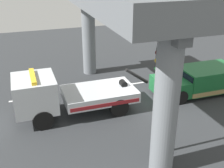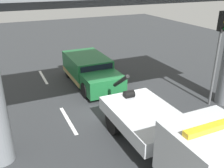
{
  "view_description": "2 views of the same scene",
  "coord_description": "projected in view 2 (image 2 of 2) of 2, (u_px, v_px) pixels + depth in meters",
  "views": [
    {
      "loc": [
        6.31,
        13.08,
        7.6
      ],
      "look_at": [
        1.89,
        0.23,
        1.5
      ],
      "focal_mm": 45.01,
      "sensor_mm": 36.0,
      "label": 1
    },
    {
      "loc": [
        10.0,
        -4.9,
        6.08
      ],
      "look_at": [
        -0.62,
        -0.0,
        1.13
      ],
      "focal_mm": 40.66,
      "sensor_mm": 36.0,
      "label": 2
    }
  ],
  "objects": [
    {
      "name": "traffic_light_near",
      "position": [
        220.0,
        40.0,
        11.79
      ],
      "size": [
        0.39,
        0.32,
        4.68
      ],
      "color": "#515456",
      "rests_on": "ground"
    },
    {
      "name": "towed_van_green",
      "position": [
        90.0,
        71.0,
        15.52
      ],
      "size": [
        5.19,
        2.22,
        1.58
      ],
      "color": "#195B2D",
      "rests_on": "ground"
    },
    {
      "name": "tow_truck_white",
      "position": [
        176.0,
        136.0,
        8.41
      ],
      "size": [
        7.25,
        2.42,
        2.46
      ],
      "color": "silver",
      "rests_on": "ground"
    },
    {
      "name": "lane_stripe_west",
      "position": [
        43.0,
        77.0,
        16.67
      ],
      "size": [
        2.6,
        0.16,
        0.01
      ],
      "primitive_type": "cube",
      "color": "silver",
      "rests_on": "ground"
    },
    {
      "name": "ground_plane",
      "position": [
        117.0,
        110.0,
        12.64
      ],
      "size": [
        60.0,
        40.0,
        0.1
      ],
      "primitive_type": "cube",
      "color": "#2D3033"
    },
    {
      "name": "traffic_cone_orange",
      "position": [
        139.0,
        94.0,
        13.66
      ],
      "size": [
        0.5,
        0.5,
        0.59
      ],
      "color": "orange",
      "rests_on": "ground"
    },
    {
      "name": "lane_stripe_mid",
      "position": [
        68.0,
        120.0,
        11.65
      ],
      "size": [
        2.6,
        0.16,
        0.01
      ],
      "primitive_type": "cube",
      "color": "silver",
      "rests_on": "ground"
    }
  ]
}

